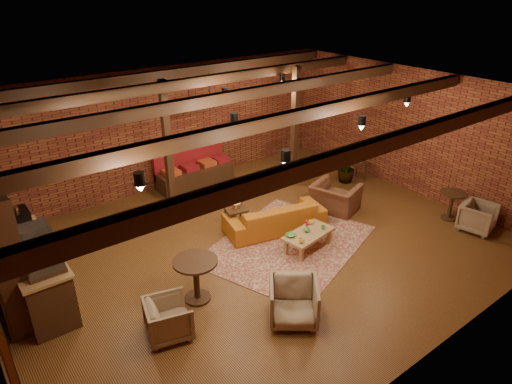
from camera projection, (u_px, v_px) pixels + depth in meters
floor at (256, 247)px, 9.71m from camera, size 10.00×10.00×0.00m
ceiling at (256, 98)px, 8.33m from camera, size 10.00×8.00×0.02m
wall_back at (163, 129)px, 11.89m from camera, size 10.00×0.02×3.20m
wall_front at (436, 273)px, 6.15m from camera, size 10.00×0.02×3.20m
wall_right at (410, 131)px, 11.76m from camera, size 0.02×8.00×3.20m
ceiling_beams at (256, 105)px, 8.38m from camera, size 9.80×6.40×0.22m
ceiling_pipe at (211, 100)px, 9.63m from camera, size 9.60×0.12×0.12m
post_left at (168, 149)px, 10.56m from camera, size 0.16×0.16×3.20m
post_right at (295, 128)px, 11.99m from camera, size 0.16×0.16×3.20m
service_counter at (32, 261)px, 7.84m from camera, size 0.80×2.50×1.60m
plant_counter at (30, 233)px, 7.86m from camera, size 0.35×0.39×0.30m
shelving_hutch at (0, 246)px, 7.52m from camera, size 0.52×2.00×2.40m
chalkboard_menu at (11, 368)px, 4.67m from camera, size 0.08×0.96×1.46m
banquette at (195, 168)px, 12.37m from camera, size 2.10×0.70×1.00m
service_sign at (200, 105)px, 11.25m from camera, size 0.86×0.06×0.30m
ceiling_spotlights at (256, 117)px, 8.48m from camera, size 6.40×4.40×0.28m
rug at (288, 244)px, 9.80m from camera, size 4.16×3.67×0.01m
sofa at (275, 217)px, 10.25m from camera, size 2.39×1.37×0.66m
coffee_table at (308, 234)px, 9.50m from camera, size 1.22×0.74×0.64m
side_table_lamp at (235, 202)px, 10.04m from camera, size 0.55×0.55×0.96m
round_table_left at (196, 273)px, 7.93m from camera, size 0.78×0.78×0.82m
armchair_a at (168, 317)px, 7.21m from camera, size 0.80×0.83×0.71m
armchair_b at (294, 300)px, 7.50m from camera, size 1.07×1.06×0.81m
armchair_right at (336, 193)px, 11.03m from camera, size 0.99×1.23×0.93m
side_table_book at (356, 163)px, 12.69m from camera, size 0.56×0.56×0.56m
round_table_right at (452, 201)px, 10.65m from camera, size 0.59×0.59×0.69m
armchair_far at (478, 216)px, 10.21m from camera, size 0.83×0.79×0.72m
plant_tall at (349, 137)px, 12.23m from camera, size 1.96×1.96×2.64m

